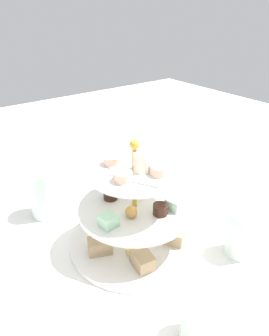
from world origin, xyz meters
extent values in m
plane|color=white|center=(0.00, 0.00, 0.00)|extent=(2.40, 2.40, 0.00)
cylinder|color=white|center=(0.00, 0.00, 0.01)|extent=(0.28, 0.28, 0.01)
cylinder|color=white|center=(0.00, 0.00, 0.09)|extent=(0.23, 0.23, 0.01)
cylinder|color=white|center=(0.00, 0.00, 0.18)|extent=(0.18, 0.18, 0.01)
cylinder|color=gold|center=(0.00, 0.00, 0.12)|extent=(0.01, 0.01, 0.23)
sphere|color=gold|center=(0.00, 0.00, 0.23)|extent=(0.02, 0.02, 0.02)
cube|color=tan|center=(-0.04, 0.07, 0.03)|extent=(0.06, 0.06, 0.03)
cube|color=tan|center=(-0.08, -0.01, 0.03)|extent=(0.05, 0.04, 0.03)
cube|color=tan|center=(-0.01, -0.08, 0.03)|extent=(0.05, 0.06, 0.03)
cube|color=tan|center=(0.07, -0.04, 0.03)|extent=(0.05, 0.04, 0.03)
cube|color=tan|center=(0.06, 0.06, 0.03)|extent=(0.06, 0.05, 0.03)
cylinder|color=#E5C660|center=(0.04, -0.03, 0.02)|extent=(0.04, 0.04, 0.01)
cylinder|color=#381E14|center=(-0.05, -0.02, 0.11)|extent=(0.03, 0.03, 0.02)
cylinder|color=#381E14|center=(0.05, 0.02, 0.11)|extent=(0.03, 0.03, 0.02)
cube|color=#B2E5BC|center=(0.06, 0.06, 0.11)|extent=(0.04, 0.04, 0.02)
cube|color=#B2E5BC|center=(-0.08, 0.02, 0.11)|extent=(0.03, 0.03, 0.02)
cube|color=#B2E5BC|center=(0.02, -0.08, 0.11)|extent=(0.03, 0.03, 0.02)
sphere|color=gold|center=(-0.03, 0.03, 0.11)|extent=(0.02, 0.02, 0.02)
sphere|color=gold|center=(0.03, -0.03, 0.11)|extent=(0.02, 0.02, 0.02)
cylinder|color=beige|center=(-0.04, -0.02, 0.19)|extent=(0.03, 0.03, 0.02)
cylinder|color=beige|center=(0.02, -0.04, 0.19)|extent=(0.03, 0.03, 0.02)
cylinder|color=beige|center=(0.04, 0.02, 0.19)|extent=(0.03, 0.03, 0.02)
cylinder|color=beige|center=(-0.02, 0.04, 0.19)|extent=(0.03, 0.03, 0.02)
cylinder|color=white|center=(0.01, 0.01, 0.20)|extent=(0.04, 0.04, 0.04)
cube|color=silver|center=(-0.04, -0.03, 0.18)|extent=(0.08, 0.05, 0.00)
cube|color=silver|center=(0.04, -0.03, 0.18)|extent=(0.08, 0.05, 0.00)
cylinder|color=silver|center=(-0.22, -0.11, 0.06)|extent=(0.07, 0.07, 0.12)
cylinder|color=silver|center=(0.24, -0.05, 0.04)|extent=(0.06, 0.06, 0.08)
cube|color=silver|center=(-0.18, 0.23, 0.00)|extent=(0.15, 0.10, 0.00)
cylinder|color=silver|center=(0.16, 0.16, 0.05)|extent=(0.06, 0.06, 0.10)
camera|label=1|loc=(0.43, -0.32, 0.47)|focal=33.51mm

